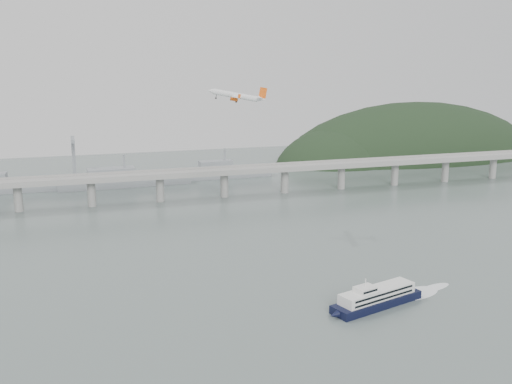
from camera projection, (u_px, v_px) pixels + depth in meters
name	position (u px, v px, depth m)	size (l,w,h in m)	color
ground	(292.00, 293.00, 275.28)	(900.00, 900.00, 0.00)	slate
bridge	(197.00, 176.00, 457.24)	(800.00, 22.00, 23.90)	gray
headland	(423.00, 172.00, 672.19)	(365.00, 155.00, 156.00)	black
ferry	(377.00, 298.00, 260.22)	(72.70, 28.68, 14.04)	black
airliner	(237.00, 96.00, 355.33)	(34.69, 32.23, 9.45)	white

